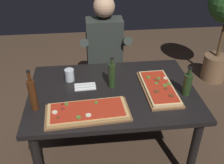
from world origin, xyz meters
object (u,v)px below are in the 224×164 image
object	(u,v)px
pizza_rectangular_front	(88,112)
pizza_rectangular_left	(159,88)
dining_table	(113,99)
tumbler_near_camera	(70,76)
oil_bottle_amber	(187,84)
wine_bottle_dark	(33,94)
seated_diner	(105,52)
vinegar_bottle_green	(112,75)
diner_chair	(105,67)

from	to	relation	value
pizza_rectangular_front	pizza_rectangular_left	size ratio (longest dim) A/B	1.13
dining_table	tumbler_near_camera	bearing A→B (deg)	151.20
pizza_rectangular_front	tumbler_near_camera	distance (m)	0.51
oil_bottle_amber	wine_bottle_dark	bearing A→B (deg)	-177.12
seated_diner	vinegar_bottle_green	bearing A→B (deg)	-90.37
dining_table	seated_diner	xyz separation A→B (m)	(0.00, 0.74, 0.10)
vinegar_bottle_green	seated_diner	xyz separation A→B (m)	(0.00, 0.68, -0.11)
pizza_rectangular_left	seated_diner	bearing A→B (deg)	116.45
dining_table	seated_diner	bearing A→B (deg)	89.82
pizza_rectangular_left	wine_bottle_dark	size ratio (longest dim) A/B	1.68
dining_table	oil_bottle_amber	bearing A→B (deg)	-11.66
pizza_rectangular_left	tumbler_near_camera	xyz separation A→B (m)	(-0.75, 0.23, 0.03)
vinegar_bottle_green	seated_diner	distance (m)	0.69
pizza_rectangular_front	tumbler_near_camera	xyz separation A→B (m)	(-0.14, 0.49, 0.03)
wine_bottle_dark	dining_table	bearing A→B (deg)	16.59
dining_table	pizza_rectangular_front	distance (m)	0.38
oil_bottle_amber	seated_diner	xyz separation A→B (m)	(-0.59, 0.86, -0.10)
pizza_rectangular_front	pizza_rectangular_left	xyz separation A→B (m)	(0.61, 0.25, 0.00)
tumbler_near_camera	diner_chair	world-z (taller)	diner_chair
pizza_rectangular_front	vinegar_bottle_green	size ratio (longest dim) A/B	2.28
dining_table	pizza_rectangular_left	world-z (taller)	pizza_rectangular_left
oil_bottle_amber	seated_diner	size ratio (longest dim) A/B	0.19
vinegar_bottle_green	pizza_rectangular_front	bearing A→B (deg)	-122.31
pizza_rectangular_front	seated_diner	bearing A→B (deg)	77.80
wine_bottle_dark	tumbler_near_camera	xyz separation A→B (m)	(0.25, 0.38, -0.09)
pizza_rectangular_left	oil_bottle_amber	bearing A→B (deg)	-22.73
seated_diner	diner_chair	bearing A→B (deg)	90.00
dining_table	oil_bottle_amber	size ratio (longest dim) A/B	5.51
oil_bottle_amber	vinegar_bottle_green	world-z (taller)	vinegar_bottle_green
vinegar_bottle_green	tumbler_near_camera	world-z (taller)	vinegar_bottle_green
dining_table	oil_bottle_amber	distance (m)	0.63
pizza_rectangular_front	diner_chair	distance (m)	1.20
oil_bottle_amber	tumbler_near_camera	xyz separation A→B (m)	(-0.95, 0.32, -0.05)
pizza_rectangular_left	oil_bottle_amber	distance (m)	0.24
vinegar_bottle_green	seated_diner	bearing A→B (deg)	89.63
pizza_rectangular_left	diner_chair	world-z (taller)	diner_chair
pizza_rectangular_front	diner_chair	bearing A→B (deg)	79.05
dining_table	vinegar_bottle_green	world-z (taller)	vinegar_bottle_green
pizza_rectangular_front	wine_bottle_dark	size ratio (longest dim) A/B	1.90
dining_table	vinegar_bottle_green	distance (m)	0.22
tumbler_near_camera	dining_table	bearing A→B (deg)	-28.80
seated_diner	pizza_rectangular_front	bearing A→B (deg)	-102.20
pizza_rectangular_left	oil_bottle_amber	xyz separation A→B (m)	(0.21, -0.09, 0.08)
tumbler_near_camera	oil_bottle_amber	bearing A→B (deg)	-18.61
pizza_rectangular_left	wine_bottle_dark	bearing A→B (deg)	-171.65
pizza_rectangular_left	wine_bottle_dark	xyz separation A→B (m)	(-1.00, -0.15, 0.11)
wine_bottle_dark	diner_chair	size ratio (longest dim) A/B	0.39
wine_bottle_dark	tumbler_near_camera	size ratio (longest dim) A/B	3.11
vinegar_bottle_green	diner_chair	distance (m)	0.88
pizza_rectangular_left	diner_chair	size ratio (longest dim) A/B	0.65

